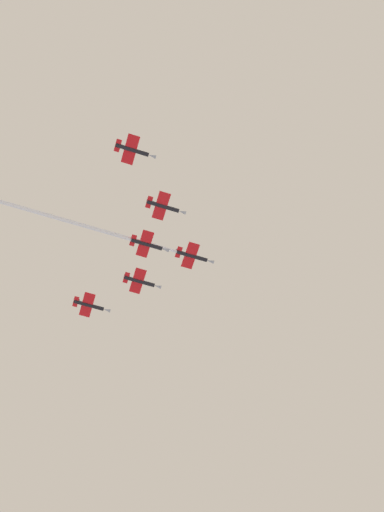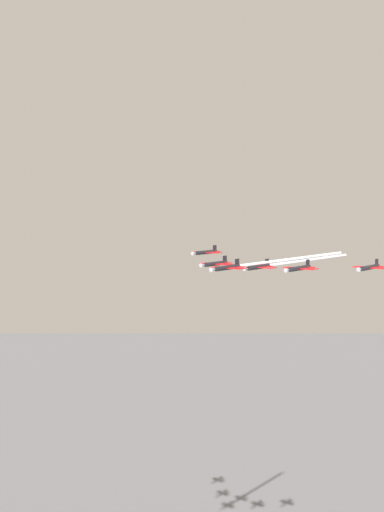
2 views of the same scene
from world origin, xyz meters
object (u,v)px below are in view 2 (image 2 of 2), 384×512
Objects in this scene: jet_starboard_outer at (370,267)px; jet_port_inner at (299,268)px; jet_lead at (272,262)px; jet_starboard_inner at (216,264)px; jet_port_outer at (290,263)px; jet_center_rear at (206,252)px.

jet_port_inner is at bearing 45.00° from jet_starboard_outer.
jet_port_inner is (8.17, -14.01, -0.38)m from jet_lead.
jet_port_outer is at bearing -125.85° from jet_starboard_inner.
jet_starboard_inner is 43.11m from jet_starboard_outer.
jet_port_inner reaches higher than jet_starboard_inner.
jet_port_inner is 43.13m from jet_center_rear.
jet_center_rear reaches higher than jet_lead.
jet_port_outer is at bearing -10.86° from jet_starboard_outer.
jet_starboard_inner is at bearing 54.15° from jet_port_outer.
jet_lead is 5.33× the size of jet_port_inner.
jet_port_outer is at bearing -54.15° from jet_port_inner.
jet_port_inner is 23.28m from jet_port_outer.
jet_starboard_inner is at bearing 32.79° from jet_lead.
jet_center_rear is (-22.10, 16.68, 1.23)m from jet_lead.
jet_starboard_outer is (26.50, -8.04, -0.39)m from jet_lead.
jet_starboard_outer is (21.93, -17.02, 0.59)m from jet_port_outer.
jet_center_rear is (-26.67, 7.70, 2.20)m from jet_port_outer.
jet_center_rear is at bearing -10.09° from jet_lead.
jet_port_inner is 27.26m from jet_starboard_inner.
jet_center_rear is (-48.60, 24.72, 1.62)m from jet_starboard_outer.
jet_port_outer is (4.57, 8.98, -0.98)m from jet_lead.
jet_lead reaches higher than jet_port_inner.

